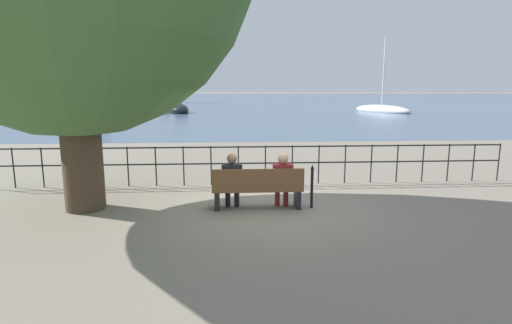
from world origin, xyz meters
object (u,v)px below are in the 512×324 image
(sailboat_3, at_px, (94,115))
(seated_person_left, at_px, (232,178))
(park_bench, at_px, (258,189))
(closed_umbrella, at_px, (312,184))
(sailboat_0, at_px, (382,110))
(sailboat_1, at_px, (119,108))
(sailboat_2, at_px, (174,109))
(harbor_lighthouse, at_px, (94,60))
(seated_person_right, at_px, (283,177))

(sailboat_3, bearing_deg, seated_person_left, -58.59)
(park_bench, distance_m, closed_umbrella, 1.17)
(seated_person_left, bearing_deg, park_bench, -8.32)
(seated_person_left, relative_size, sailboat_0, 0.13)
(sailboat_1, height_order, sailboat_2, sailboat_1)
(park_bench, relative_size, sailboat_2, 0.16)
(sailboat_1, bearing_deg, sailboat_2, -43.07)
(sailboat_0, relative_size, sailboat_3, 0.74)
(harbor_lighthouse, bearing_deg, park_bench, -70.12)
(seated_person_right, bearing_deg, harbor_lighthouse, 110.23)
(park_bench, relative_size, sailboat_0, 0.22)
(harbor_lighthouse, bearing_deg, seated_person_right, -69.77)
(park_bench, xyz_separation_m, seated_person_left, (-0.54, 0.08, 0.23))
(sailboat_3, bearing_deg, seated_person_right, -56.78)
(seated_person_left, xyz_separation_m, seated_person_right, (1.08, 0.00, 0.00))
(sailboat_1, distance_m, sailboat_2, 10.60)
(sailboat_3, distance_m, harbor_lighthouse, 56.88)
(sailboat_1, bearing_deg, sailboat_0, -15.82)
(seated_person_left, distance_m, sailboat_1, 46.91)
(sailboat_2, bearing_deg, seated_person_left, -104.33)
(park_bench, bearing_deg, harbor_lighthouse, 109.88)
(closed_umbrella, relative_size, harbor_lighthouse, 0.05)
(closed_umbrella, xyz_separation_m, sailboat_3, (-13.90, 28.50, -0.18))
(seated_person_left, relative_size, sailboat_1, 0.10)
(sailboat_1, relative_size, sailboat_2, 1.00)
(park_bench, bearing_deg, sailboat_2, 100.31)
(sailboat_0, relative_size, sailboat_2, 0.76)
(park_bench, relative_size, seated_person_left, 1.60)
(park_bench, xyz_separation_m, sailboat_1, (-14.96, 44.72, -0.16))
(park_bench, height_order, sailboat_0, sailboat_0)
(park_bench, distance_m, sailboat_2, 38.48)
(sailboat_0, distance_m, sailboat_1, 32.78)
(sailboat_1, xyz_separation_m, harbor_lighthouse, (-14.74, 37.40, 8.69))
(park_bench, height_order, seated_person_right, seated_person_right)
(seated_person_left, relative_size, sailboat_2, 0.10)
(sailboat_1, relative_size, harbor_lighthouse, 0.61)
(sailboat_2, relative_size, sailboat_3, 0.97)
(closed_umbrella, xyz_separation_m, harbor_lighthouse, (-30.86, 82.11, 8.43))
(seated_person_right, xyz_separation_m, sailboat_3, (-13.27, 28.44, -0.32))
(closed_umbrella, bearing_deg, sailboat_0, 67.03)
(seated_person_left, distance_m, closed_umbrella, 1.71)
(seated_person_left, bearing_deg, harbor_lighthouse, 109.57)
(sailboat_1, bearing_deg, sailboat_3, -84.90)
(seated_person_left, xyz_separation_m, closed_umbrella, (1.70, -0.06, -0.13))
(harbor_lighthouse, bearing_deg, seated_person_left, -70.43)
(sailboat_0, bearing_deg, sailboat_3, 175.38)
(closed_umbrella, relative_size, sailboat_2, 0.08)
(seated_person_left, height_order, sailboat_2, sailboat_2)
(seated_person_left, relative_size, sailboat_3, 0.10)
(seated_person_left, distance_m, seated_person_right, 1.08)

